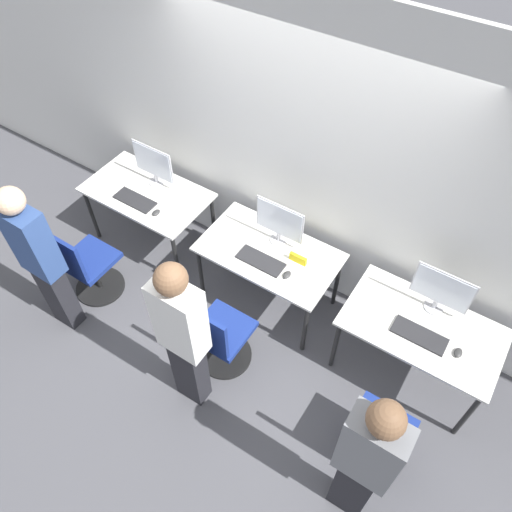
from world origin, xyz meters
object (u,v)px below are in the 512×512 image
object	(u,v)px
office_chair_right	(376,441)
person_right	(365,460)
person_center	(183,334)
office_chair_center	(220,339)
mouse_right	(458,353)
monitor_center	(279,222)
office_chair_left	(87,268)
mouse_left	(156,213)
monitor_left	(153,164)
keyboard_left	(135,200)
mouse_center	(287,275)
person_left	(40,258)
keyboard_right	(419,335)
keyboard_center	(261,261)
monitor_right	(442,290)

from	to	relation	value
office_chair_right	person_right	bearing A→B (deg)	-91.21
person_center	person_right	size ratio (longest dim) A/B	1.04
office_chair_center	mouse_right	distance (m)	1.88
monitor_center	person_right	xyz separation A→B (m)	(1.47, -1.40, -0.05)
office_chair_left	mouse_right	world-z (taller)	office_chair_left
mouse_left	person_center	size ratio (longest dim) A/B	0.05
monitor_left	office_chair_center	distance (m)	1.82
mouse_left	office_chair_right	distance (m)	2.72
keyboard_left	mouse_right	world-z (taller)	mouse_right
mouse_center	monitor_center	bearing A→B (deg)	131.14
person_left	mouse_left	bearing A→B (deg)	72.78
office_chair_left	monitor_center	world-z (taller)	monitor_center
monitor_left	keyboard_right	xyz separation A→B (m)	(2.84, -0.26, -0.22)
person_right	person_center	bearing A→B (deg)	177.23
monitor_left	keyboard_center	xyz separation A→B (m)	(1.42, -0.30, -0.22)
office_chair_left	mouse_center	distance (m)	1.92
office_chair_left	keyboard_right	world-z (taller)	office_chair_left
monitor_left	person_right	bearing A→B (deg)	-25.89
office_chair_center	keyboard_left	bearing A→B (deg)	155.91
person_left	monitor_right	size ratio (longest dim) A/B	3.60
monitor_left	monitor_right	distance (m)	2.84
mouse_left	person_right	xyz separation A→B (m)	(2.60, -1.06, 0.17)
keyboard_left	mouse_center	bearing A→B (deg)	0.39
office_chair_left	person_right	world-z (taller)	person_right
keyboard_left	office_chair_left	xyz separation A→B (m)	(-0.06, -0.70, -0.35)
person_left	mouse_center	xyz separation A→B (m)	(1.73, 1.07, -0.18)
mouse_left	mouse_center	distance (m)	1.40
office_chair_center	person_left	bearing A→B (deg)	-164.05
monitor_left	person_center	xyz separation A→B (m)	(1.41, -1.33, -0.01)
keyboard_right	monitor_right	bearing A→B (deg)	90.00
keyboard_center	mouse_right	bearing A→B (deg)	1.70
monitor_left	mouse_right	world-z (taller)	monitor_left
monitor_center	mouse_right	size ratio (longest dim) A/B	5.12
person_center	person_right	distance (m)	1.48
monitor_center	person_center	distance (m)	1.33
keyboard_center	person_center	xyz separation A→B (m)	(-0.01, -1.03, 0.21)
keyboard_left	person_left	size ratio (longest dim) A/B	0.25
person_left	keyboard_center	distance (m)	1.83
office_chair_left	person_left	world-z (taller)	person_left
monitor_center	mouse_left	bearing A→B (deg)	-163.22
monitor_left	person_left	bearing A→B (deg)	-91.54
keyboard_left	office_chair_center	distance (m)	1.61
office_chair_center	person_center	distance (m)	0.67
mouse_left	monitor_right	world-z (taller)	monitor_right
monitor_center	monitor_right	world-z (taller)	same
person_right	monitor_left	bearing A→B (deg)	154.11
person_center	mouse_right	size ratio (longest dim) A/B	18.93
monitor_left	keyboard_right	size ratio (longest dim) A/B	1.09
keyboard_left	mouse_left	distance (m)	0.29
office_chair_center	person_center	world-z (taller)	person_center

